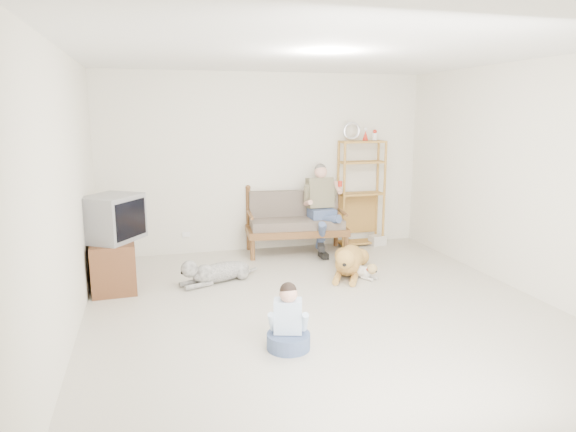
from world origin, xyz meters
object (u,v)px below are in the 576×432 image
object	(u,v)px
loveseat	(295,221)
tv_stand	(113,263)
etagere	(361,192)
golden_retriever	(349,260)

from	to	relation	value
loveseat	tv_stand	size ratio (longest dim) A/B	1.69
etagere	golden_retriever	xyz separation A→B (m)	(-0.74, -1.36, -0.68)
etagere	golden_retriever	bearing A→B (deg)	-118.47
golden_retriever	tv_stand	bearing A→B (deg)	-157.11
etagere	tv_stand	size ratio (longest dim) A/B	2.13
loveseat	etagere	world-z (taller)	etagere
etagere	golden_retriever	distance (m)	1.69
tv_stand	golden_retriever	size ratio (longest dim) A/B	0.69
loveseat	golden_retriever	world-z (taller)	loveseat
etagere	tv_stand	world-z (taller)	etagere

